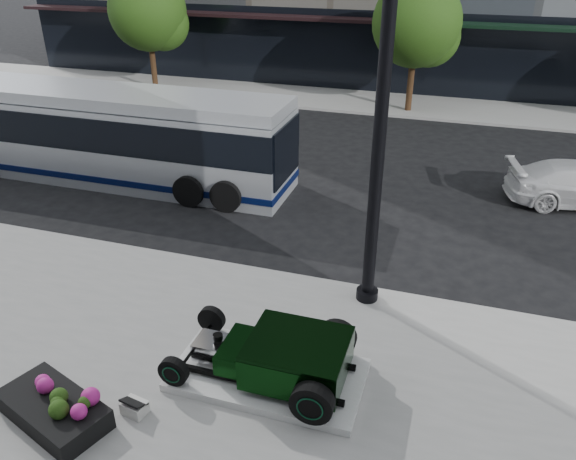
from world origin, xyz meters
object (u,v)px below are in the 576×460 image
(flower_planter, at_px, (53,408))
(transit_bus, at_px, (110,134))
(lamppost, at_px, (381,121))
(hot_rod, at_px, (286,357))

(flower_planter, height_order, transit_bus, transit_bus)
(flower_planter, relative_size, transit_bus, 0.18)
(lamppost, relative_size, flower_planter, 4.08)
(hot_rod, relative_size, flower_planter, 1.51)
(hot_rod, height_order, transit_bus, transit_bus)
(flower_planter, distance_m, transit_bus, 11.01)
(hot_rod, relative_size, lamppost, 0.37)
(lamppost, height_order, transit_bus, lamppost)
(hot_rod, xyz_separation_m, flower_planter, (-3.36, -1.98, -0.35))
(hot_rod, xyz_separation_m, transit_bus, (-8.49, 7.70, 0.79))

